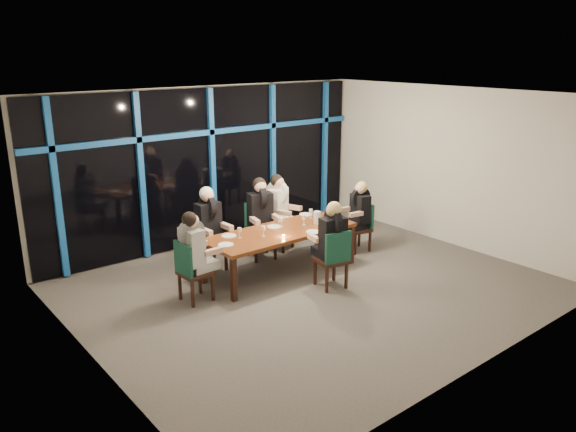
{
  "coord_description": "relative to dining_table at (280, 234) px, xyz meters",
  "views": [
    {
      "loc": [
        -5.49,
        -6.17,
        3.67
      ],
      "look_at": [
        0.0,
        0.6,
        1.05
      ],
      "focal_mm": 35.0,
      "sensor_mm": 36.0,
      "label": 1
    }
  ],
  "objects": [
    {
      "name": "tea_light",
      "position": [
        -0.16,
        -0.28,
        0.08
      ],
      "size": [
        0.04,
        0.04,
        0.03
      ],
      "primitive_type": "cylinder",
      "color": "#F59849",
      "rests_on": "dining_table"
    },
    {
      "name": "chair_end_right",
      "position": [
        1.87,
        -0.07,
        -0.18
      ],
      "size": [
        0.49,
        0.49,
        0.9
      ],
      "rotation": [
        0.0,
        0.0,
        4.54
      ],
      "color": "black",
      "rests_on": "ground"
    },
    {
      "name": "window_wall",
      "position": [
        0.01,
        2.13,
        0.87
      ],
      "size": [
        6.86,
        0.43,
        2.94
      ],
      "color": "black",
      "rests_on": "ground"
    },
    {
      "name": "chair_far_left",
      "position": [
        -0.85,
        0.94,
        -0.13
      ],
      "size": [
        0.47,
        0.47,
        0.99
      ],
      "rotation": [
        0.0,
        0.0,
        0.03
      ],
      "color": "black",
      "rests_on": "ground"
    },
    {
      "name": "plate_end_left",
      "position": [
        -1.1,
        -0.03,
        0.08
      ],
      "size": [
        0.24,
        0.24,
        0.01
      ],
      "primitive_type": "cylinder",
      "color": "white",
      "rests_on": "dining_table"
    },
    {
      "name": "diner_end_left",
      "position": [
        -1.67,
        -0.05,
        0.23
      ],
      "size": [
        0.6,
        0.48,
        0.93
      ],
      "rotation": [
        0.0,
        0.0,
        1.61
      ],
      "color": "black",
      "rests_on": "ground"
    },
    {
      "name": "wine_bottle",
      "position": [
        1.01,
        -0.21,
        0.2
      ],
      "size": [
        0.08,
        0.08,
        0.35
      ],
      "rotation": [
        0.0,
        0.0,
        0.35
      ],
      "color": "black",
      "rests_on": "dining_table"
    },
    {
      "name": "plate_far_right",
      "position": [
        0.93,
        0.42,
        0.08
      ],
      "size": [
        0.24,
        0.24,
        0.01
      ],
      "primitive_type": "cylinder",
      "color": "white",
      "rests_on": "dining_table"
    },
    {
      "name": "wine_glass_e",
      "position": [
        0.86,
        0.22,
        0.19
      ],
      "size": [
        0.06,
        0.06,
        0.17
      ],
      "color": "silver",
      "rests_on": "dining_table"
    },
    {
      "name": "chair_end_left",
      "position": [
        -1.75,
        -0.06,
        -0.15
      ],
      "size": [
        0.46,
        0.46,
        0.96
      ],
      "rotation": [
        0.0,
        0.0,
        1.61
      ],
      "color": "black",
      "rests_on": "ground"
    },
    {
      "name": "room",
      "position": [
        0.0,
        -0.8,
        1.34
      ],
      "size": [
        7.04,
        7.0,
        3.02
      ],
      "color": "#5F5954",
      "rests_on": "ground"
    },
    {
      "name": "wine_glass_b",
      "position": [
        0.14,
        0.16,
        0.19
      ],
      "size": [
        0.07,
        0.07,
        0.17
      ],
      "color": "white",
      "rests_on": "dining_table"
    },
    {
      "name": "diner_end_right",
      "position": [
        1.8,
        -0.06,
        0.18
      ],
      "size": [
        0.6,
        0.49,
        0.88
      ],
      "rotation": [
        0.0,
        0.0,
        4.54
      ],
      "color": "black",
      "rests_on": "ground"
    },
    {
      "name": "plate_far_mid",
      "position": [
        0.03,
        0.22,
        0.08
      ],
      "size": [
        0.24,
        0.24,
        0.01
      ],
      "primitive_type": "cylinder",
      "color": "white",
      "rests_on": "dining_table"
    },
    {
      "name": "wine_glass_d",
      "position": [
        -0.74,
        0.12,
        0.19
      ],
      "size": [
        0.07,
        0.07,
        0.17
      ],
      "color": "silver",
      "rests_on": "dining_table"
    },
    {
      "name": "diner_far_mid",
      "position": [
        0.17,
        0.77,
        0.28
      ],
      "size": [
        0.57,
        0.68,
        0.98
      ],
      "rotation": [
        0.0,
        0.0,
        -0.24
      ],
      "color": "black",
      "rests_on": "ground"
    },
    {
      "name": "chair_near_mid",
      "position": [
        0.24,
        -1.05,
        -0.14
      ],
      "size": [
        0.53,
        0.53,
        0.97
      ],
      "rotation": [
        0.0,
        0.0,
        2.95
      ],
      "color": "black",
      "rests_on": "ground"
    },
    {
      "name": "plate_near_mid",
      "position": [
        0.36,
        -0.41,
        0.08
      ],
      "size": [
        0.24,
        0.24,
        0.01
      ],
      "primitive_type": "cylinder",
      "color": "white",
      "rests_on": "dining_table"
    },
    {
      "name": "dining_table",
      "position": [
        0.0,
        0.0,
        0.0
      ],
      "size": [
        2.6,
        1.0,
        0.75
      ],
      "color": "brown",
      "rests_on": "ground"
    },
    {
      "name": "water_pitcher",
      "position": [
        0.72,
        -0.1,
        0.18
      ],
      "size": [
        0.14,
        0.12,
        0.22
      ],
      "rotation": [
        0.0,
        0.0,
        0.13
      ],
      "color": "silver",
      "rests_on": "dining_table"
    },
    {
      "name": "wine_glass_c",
      "position": [
        0.5,
        -0.02,
        0.2
      ],
      "size": [
        0.07,
        0.07,
        0.18
      ],
      "color": "silver",
      "rests_on": "dining_table"
    },
    {
      "name": "diner_far_right",
      "position": [
        0.72,
        0.95,
        0.25
      ],
      "size": [
        0.6,
        0.67,
        0.95
      ],
      "rotation": [
        0.0,
        0.0,
        0.37
      ],
      "color": "white",
      "rests_on": "ground"
    },
    {
      "name": "diner_near_mid",
      "position": [
        0.26,
        -0.97,
        0.24
      ],
      "size": [
        0.53,
        0.64,
        0.94
      ],
      "rotation": [
        0.0,
        0.0,
        2.95
      ],
      "color": "black",
      "rests_on": "ground"
    },
    {
      "name": "diner_far_left",
      "position": [
        -0.85,
        0.86,
        0.27
      ],
      "size": [
        0.5,
        0.62,
        0.97
      ],
      "rotation": [
        0.0,
        0.0,
        0.03
      ],
      "color": "black",
      "rests_on": "ground"
    },
    {
      "name": "plate_far_left",
      "position": [
        -0.83,
        0.29,
        0.08
      ],
      "size": [
        0.24,
        0.24,
        0.01
      ],
      "primitive_type": "cylinder",
      "color": "white",
      "rests_on": "dining_table"
    },
    {
      "name": "chair_far_mid",
      "position": [
        0.19,
        0.85,
        -0.12
      ],
      "size": [
        0.56,
        0.56,
        1.01
      ],
      "rotation": [
        0.0,
        0.0,
        -0.24
      ],
      "color": "black",
      "rests_on": "ground"
    },
    {
      "name": "wine_glass_a",
      "position": [
        -0.39,
        -0.06,
        0.19
      ],
      "size": [
        0.07,
        0.07,
        0.17
      ],
      "color": "silver",
      "rests_on": "dining_table"
    },
    {
      "name": "chair_far_right",
      "position": [
        0.69,
        1.03,
        -0.14
      ],
      "size": [
        0.59,
        0.59,
        0.98
      ],
      "rotation": [
        0.0,
        0.0,
        0.37
      ],
      "color": "black",
      "rests_on": "ground"
    },
    {
      "name": "plate_end_right",
      "position": [
        1.24,
        0.04,
        0.08
      ],
      "size": [
        0.24,
        0.24,
        0.01
      ],
      "primitive_type": "cylinder",
      "color": "white",
      "rests_on": "dining_table"
    }
  ]
}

